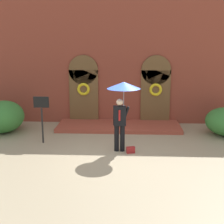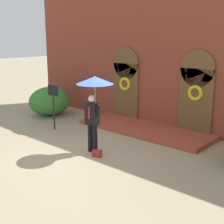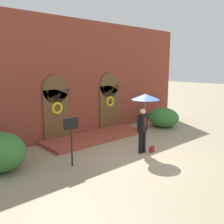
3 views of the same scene
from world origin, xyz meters
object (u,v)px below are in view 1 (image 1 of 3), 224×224
at_px(handbag, 131,150).
at_px(shrub_left, 3,117).
at_px(sign_post, 42,112).
at_px(person_with_umbrella, 123,96).

xyz_separation_m(handbag, shrub_left, (-5.17, 2.25, 0.53)).
bearing_deg(sign_post, handbag, -16.36).
xyz_separation_m(sign_post, shrub_left, (-1.97, 1.31, -0.52)).
bearing_deg(person_with_umbrella, shrub_left, 157.25).
bearing_deg(handbag, sign_post, 147.36).
relative_size(person_with_umbrella, sign_post, 1.37).
distance_m(handbag, sign_post, 3.50).
bearing_deg(handbag, person_with_umbrella, 128.26).
bearing_deg(shrub_left, handbag, -23.52).
distance_m(person_with_umbrella, sign_post, 3.10).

